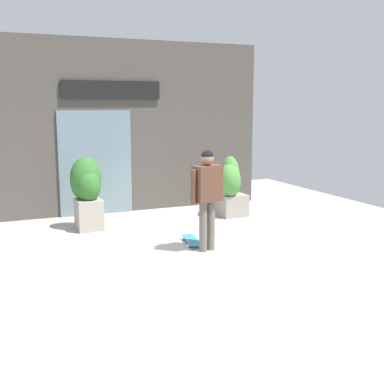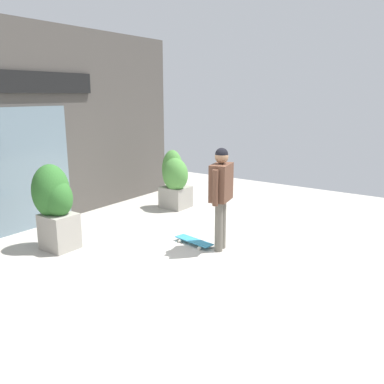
{
  "view_description": "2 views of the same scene",
  "coord_description": "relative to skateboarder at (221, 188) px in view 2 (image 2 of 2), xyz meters",
  "views": [
    {
      "loc": [
        -2.58,
        -7.59,
        2.38
      ],
      "look_at": [
        0.78,
        0.13,
        0.89
      ],
      "focal_mm": 46.82,
      "sensor_mm": 36.0,
      "label": 1
    },
    {
      "loc": [
        -4.52,
        -3.62,
        2.45
      ],
      "look_at": [
        0.78,
        0.13,
        0.89
      ],
      "focal_mm": 37.95,
      "sensor_mm": 36.0,
      "label": 2
    }
  ],
  "objects": [
    {
      "name": "ground_plane",
      "position": [
        -0.81,
        0.4,
        -1.02
      ],
      "size": [
        12.0,
        12.0,
        0.0
      ],
      "primitive_type": "plane",
      "color": "#B2ADA3"
    },
    {
      "name": "building_facade",
      "position": [
        -0.82,
        3.59,
        0.84
      ],
      "size": [
        7.33,
        0.31,
        3.75
      ],
      "color": "#4C4742",
      "rests_on": "ground_plane"
    },
    {
      "name": "skateboarder",
      "position": [
        0.0,
        0.0,
        0.0
      ],
      "size": [
        0.63,
        0.36,
        1.66
      ],
      "rotation": [
        0.0,
        0.0,
        1.79
      ],
      "color": "#666056",
      "rests_on": "ground_plane"
    },
    {
      "name": "skateboard",
      "position": [
        -0.07,
        0.47,
        -0.95
      ],
      "size": [
        0.34,
        0.76,
        0.08
      ],
      "rotation": [
        0.0,
        0.0,
        1.39
      ],
      "color": "teal",
      "rests_on": "ground_plane"
    },
    {
      "name": "planter_box_left",
      "position": [
        -1.48,
        2.22,
        -0.22
      ],
      "size": [
        0.59,
        0.68,
        1.39
      ],
      "color": "gray",
      "rests_on": "ground_plane"
    },
    {
      "name": "planter_box_right",
      "position": [
        1.53,
        2.12,
        -0.37
      ],
      "size": [
        0.64,
        0.7,
        1.28
      ],
      "color": "gray",
      "rests_on": "ground_plane"
    }
  ]
}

